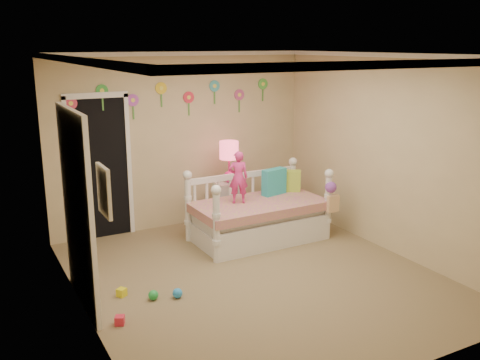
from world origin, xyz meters
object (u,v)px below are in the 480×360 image
daybed (258,205)px  nightstand (229,204)px  table_lamp (229,155)px  child (238,177)px

daybed → nightstand: bearing=96.4°
daybed → table_lamp: bearing=96.4°
nightstand → table_lamp: (0.00, 0.00, 0.76)m
nightstand → child: bearing=-102.4°
child → nightstand: 0.90m
daybed → nightstand: daybed is taller
child → table_lamp: 0.70m
child → nightstand: child is taller
table_lamp → child: bearing=-106.5°
daybed → child: 0.51m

